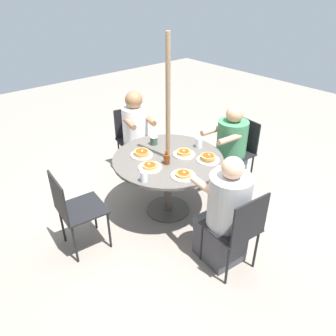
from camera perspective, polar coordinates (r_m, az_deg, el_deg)
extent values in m
plane|color=gray|center=(4.03, 0.00, -7.20)|extent=(12.00, 12.00, 0.00)
cylinder|color=#4C4742|center=(4.03, 0.00, -7.12)|extent=(0.52, 0.52, 0.01)
cylinder|color=#4C4742|center=(3.83, 0.00, -3.12)|extent=(0.10, 0.10, 0.69)
cylinder|color=#4C4742|center=(3.64, 0.00, 1.61)|extent=(1.23, 1.23, 0.03)
cylinder|color=#846B4C|center=(3.50, 0.00, 6.06)|extent=(0.05, 0.05, 2.03)
cylinder|color=black|center=(4.25, 10.99, -1.87)|extent=(0.02, 0.02, 0.46)
cylinder|color=black|center=(4.47, 7.78, 0.18)|extent=(0.02, 0.02, 0.46)
cylinder|color=black|center=(4.49, 14.32, -0.44)|extent=(0.02, 0.02, 0.46)
cylinder|color=black|center=(4.69, 11.12, 1.45)|extent=(0.02, 0.02, 0.46)
cube|color=black|center=(4.36, 11.36, 2.57)|extent=(0.47, 0.47, 0.02)
cube|color=black|center=(4.40, 13.56, 5.72)|extent=(0.41, 0.06, 0.41)
cube|color=slate|center=(4.40, 9.96, -0.57)|extent=(0.40, 0.44, 0.46)
cylinder|color=#38754C|center=(4.22, 11.09, 5.04)|extent=(0.38, 0.38, 0.47)
sphere|color=tan|center=(4.09, 11.54, 9.19)|extent=(0.21, 0.21, 0.21)
cylinder|color=tan|center=(3.94, 10.65, 4.97)|extent=(0.11, 0.34, 0.07)
cylinder|color=tan|center=(4.14, 7.71, 6.52)|extent=(0.11, 0.34, 0.07)
cylinder|color=black|center=(4.62, -2.77, 1.52)|extent=(0.02, 0.02, 0.46)
cylinder|color=black|center=(4.50, -6.98, 0.50)|extent=(0.02, 0.02, 0.46)
cylinder|color=black|center=(4.91, -4.52, 3.36)|extent=(0.02, 0.02, 0.46)
cylinder|color=black|center=(4.81, -8.51, 2.44)|extent=(0.02, 0.02, 0.46)
cube|color=black|center=(4.60, -5.85, 4.60)|extent=(0.52, 0.52, 0.02)
cube|color=black|center=(4.69, -6.92, 7.93)|extent=(0.11, 0.40, 0.41)
cube|color=beige|center=(4.62, -5.19, 1.41)|extent=(0.42, 0.40, 0.46)
cylinder|color=white|center=(4.44, -5.73, 7.25)|extent=(0.34, 0.34, 0.53)
sphere|color=brown|center=(4.31, -5.99, 11.71)|extent=(0.23, 0.23, 0.23)
cylinder|color=brown|center=(4.29, -3.23, 8.35)|extent=(0.29, 0.14, 0.07)
cylinder|color=brown|center=(4.20, -6.68, 7.67)|extent=(0.29, 0.14, 0.07)
cylinder|color=black|center=(3.71, -12.67, -7.46)|extent=(0.02, 0.02, 0.46)
cylinder|color=black|center=(3.45, -10.20, -10.59)|extent=(0.02, 0.02, 0.46)
cylinder|color=black|center=(3.63, -17.95, -9.30)|extent=(0.02, 0.02, 0.46)
cylinder|color=black|center=(3.36, -15.89, -12.69)|extent=(0.02, 0.02, 0.46)
cube|color=black|center=(3.39, -14.69, -6.87)|extent=(0.47, 0.47, 0.02)
cube|color=black|center=(3.22, -18.55, -4.98)|extent=(0.41, 0.06, 0.41)
cylinder|color=black|center=(3.28, 5.89, -12.70)|extent=(0.02, 0.02, 0.46)
cylinder|color=black|center=(3.47, 10.62, -10.25)|extent=(0.02, 0.02, 0.46)
cylinder|color=black|center=(3.10, 10.30, -16.40)|extent=(0.02, 0.02, 0.46)
cylinder|color=black|center=(3.30, 15.04, -13.51)|extent=(0.02, 0.02, 0.46)
cube|color=black|center=(3.12, 10.88, -9.98)|extent=(0.47, 0.47, 0.02)
cube|color=black|center=(2.89, 14.11, -8.83)|extent=(0.06, 0.41, 0.41)
cube|color=#3D3D42|center=(3.34, 9.07, -12.04)|extent=(0.44, 0.41, 0.46)
cylinder|color=#B2B2B2|center=(3.00, 10.56, -5.75)|extent=(0.39, 0.39, 0.52)
sphere|color=#DBA884|center=(2.81, 11.22, 0.01)|extent=(0.20, 0.20, 0.20)
cylinder|color=#DBA884|center=(2.95, 6.09, -3.05)|extent=(0.30, 0.10, 0.07)
cylinder|color=#DBA884|center=(3.13, 10.51, -1.25)|extent=(0.30, 0.10, 0.07)
cylinder|color=silver|center=(3.60, 6.99, 1.38)|extent=(0.25, 0.25, 0.02)
cylinder|color=#AD7A3D|center=(3.59, 7.06, 1.60)|extent=(0.16, 0.16, 0.01)
cylinder|color=#AD7A3D|center=(3.58, 6.94, 1.73)|extent=(0.16, 0.16, 0.01)
cylinder|color=#AD7A3D|center=(3.57, 7.02, 1.88)|extent=(0.16, 0.16, 0.01)
cylinder|color=#AD7A3D|center=(3.57, 6.96, 2.10)|extent=(0.16, 0.16, 0.01)
ellipsoid|color=brown|center=(3.57, 7.05, 2.22)|extent=(0.13, 0.12, 0.00)
cube|color=#F4E084|center=(3.56, 7.17, 2.29)|extent=(0.02, 0.02, 0.01)
cylinder|color=silver|center=(3.68, -4.59, 2.27)|extent=(0.25, 0.25, 0.02)
cylinder|color=#AD7A3D|center=(3.68, -4.60, 2.49)|extent=(0.17, 0.17, 0.01)
cylinder|color=#AD7A3D|center=(3.67, -4.63, 2.70)|extent=(0.18, 0.18, 0.01)
cylinder|color=#AD7A3D|center=(3.67, -4.65, 2.89)|extent=(0.17, 0.17, 0.01)
ellipsoid|color=brown|center=(3.66, -4.62, 2.98)|extent=(0.14, 0.13, 0.00)
cube|color=#F4E084|center=(3.65, -4.55, 3.01)|extent=(0.03, 0.03, 0.01)
cylinder|color=silver|center=(3.69, 2.81, 2.38)|extent=(0.25, 0.25, 0.02)
cylinder|color=#AD7A3D|center=(3.69, 2.85, 2.60)|extent=(0.16, 0.16, 0.01)
cylinder|color=#AD7A3D|center=(3.68, 2.73, 2.74)|extent=(0.16, 0.16, 0.01)
cylinder|color=#AD7A3D|center=(3.68, 2.80, 2.92)|extent=(0.16, 0.16, 0.01)
ellipsoid|color=brown|center=(3.67, 2.82, 2.99)|extent=(0.12, 0.11, 0.00)
cube|color=#F4E084|center=(3.66, 2.75, 3.04)|extent=(0.02, 0.02, 0.01)
cylinder|color=silver|center=(3.29, 2.68, -1.34)|extent=(0.25, 0.25, 0.02)
cylinder|color=#AD7A3D|center=(3.29, 2.70, -1.11)|extent=(0.16, 0.16, 0.01)
cylinder|color=#AD7A3D|center=(3.28, 2.63, -0.95)|extent=(0.16, 0.16, 0.01)
ellipsoid|color=brown|center=(3.28, 2.69, -0.81)|extent=(0.13, 0.12, 0.00)
cube|color=#F4E084|center=(3.27, 2.82, -0.73)|extent=(0.03, 0.03, 0.01)
cylinder|color=silver|center=(3.44, -3.15, 0.10)|extent=(0.25, 0.25, 0.02)
cylinder|color=#AD7A3D|center=(3.43, -3.07, 0.30)|extent=(0.17, 0.17, 0.01)
cylinder|color=#AD7A3D|center=(3.42, -3.21, 0.49)|extent=(0.16, 0.16, 0.01)
ellipsoid|color=brown|center=(3.42, -3.17, 0.63)|extent=(0.13, 0.12, 0.00)
cube|color=#F4E084|center=(3.42, -3.33, 0.73)|extent=(0.03, 0.03, 0.01)
cylinder|color=#602D0F|center=(3.49, -0.23, 1.56)|extent=(0.07, 0.07, 0.11)
cylinder|color=#602D0F|center=(3.45, -0.24, 2.68)|extent=(0.03, 0.03, 0.05)
torus|color=#602D0F|center=(3.50, -0.57, 1.98)|extent=(0.05, 0.01, 0.05)
cylinder|color=#33513D|center=(3.91, -2.47, 4.76)|extent=(0.09, 0.09, 0.09)
cylinder|color=white|center=(3.89, -2.49, 5.44)|extent=(0.09, 0.09, 0.01)
cylinder|color=silver|center=(3.20, -4.23, -1.49)|extent=(0.07, 0.07, 0.11)
cylinder|color=silver|center=(3.86, 5.42, 4.41)|extent=(0.08, 0.08, 0.11)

